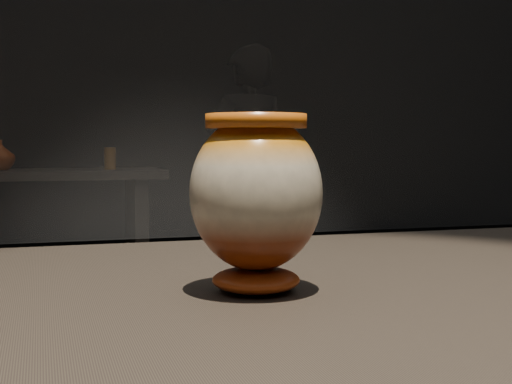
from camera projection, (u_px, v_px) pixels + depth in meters
The scene contains 4 objects.
main_vase at pixel (256, 195), 0.76m from camera, with size 0.17×0.17×0.19m.
back_vase_mid at pixel (0, 155), 4.15m from camera, with size 0.17×0.17×0.18m, color #692209.
back_vase_right at pixel (110, 158), 4.24m from camera, with size 0.07×0.07×0.13m, color #A06A17.
visitor at pixel (247, 168), 5.11m from camera, with size 0.64×0.42×1.75m, color black.
Camera 1 is at (-0.30, -0.75, 1.06)m, focal length 50.00 mm.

